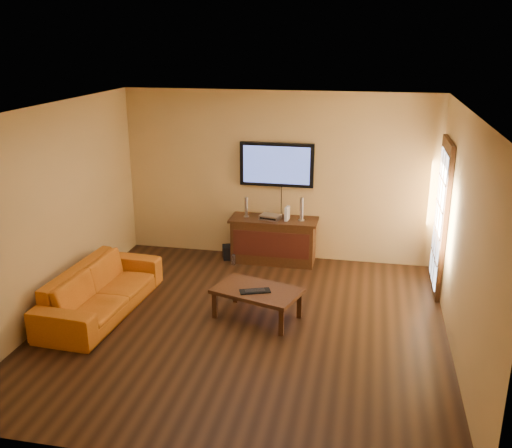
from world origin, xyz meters
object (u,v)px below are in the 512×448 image
(av_receiver, at_px, (271,217))
(bottle, at_px, (233,260))
(media_console, at_px, (273,240))
(coffee_table, at_px, (257,293))
(keyboard, at_px, (255,291))
(sofa, at_px, (101,283))
(speaker_right, at_px, (302,210))
(subwoofer, at_px, (230,252))
(speaker_left, at_px, (246,208))
(game_console, at_px, (287,214))
(television, at_px, (277,165))

(av_receiver, xyz_separation_m, bottle, (-0.55, -0.26, -0.67))
(media_console, xyz_separation_m, coffee_table, (0.13, -1.97, -0.01))
(keyboard, bearing_deg, av_receiver, 94.65)
(media_console, distance_m, sofa, 2.92)
(media_console, height_order, sofa, sofa)
(av_receiver, relative_size, keyboard, 0.76)
(coffee_table, xyz_separation_m, av_receiver, (-0.17, 1.94, 0.41))
(speaker_right, distance_m, subwoofer, 1.41)
(media_console, distance_m, subwoofer, 0.77)
(speaker_right, xyz_separation_m, bottle, (-1.04, -0.29, -0.80))
(speaker_left, xyz_separation_m, av_receiver, (0.40, -0.04, -0.11))
(bottle, bearing_deg, av_receiver, 25.62)
(coffee_table, relative_size, game_console, 5.62)
(sofa, height_order, keyboard, sofa)
(speaker_left, xyz_separation_m, game_console, (0.67, -0.05, -0.04))
(speaker_right, height_order, bottle, speaker_right)
(av_receiver, distance_m, bottle, 0.91)
(av_receiver, bearing_deg, coffee_table, -72.05)
(coffee_table, distance_m, av_receiver, 1.99)
(av_receiver, xyz_separation_m, subwoofer, (-0.68, 0.00, -0.65))
(speaker_right, relative_size, subwoofer, 1.67)
(speaker_right, xyz_separation_m, av_receiver, (-0.49, -0.02, -0.13))
(subwoofer, height_order, keyboard, keyboard)
(av_receiver, height_order, game_console, game_console)
(television, relative_size, subwoofer, 5.35)
(television, xyz_separation_m, speaker_left, (-0.45, -0.20, -0.68))
(sofa, xyz_separation_m, speaker_left, (1.47, 2.21, 0.46))
(media_console, distance_m, game_console, 0.52)
(coffee_table, height_order, sofa, sofa)
(television, bearing_deg, game_console, -48.89)
(media_console, bearing_deg, coffee_table, -86.28)
(subwoofer, bearing_deg, speaker_left, -11.66)
(speaker_left, bearing_deg, coffee_table, -73.81)
(bottle, bearing_deg, sofa, -124.84)
(television, relative_size, speaker_left, 3.66)
(speaker_left, bearing_deg, media_console, -2.68)
(coffee_table, bearing_deg, speaker_right, 80.92)
(media_console, bearing_deg, speaker_left, 177.32)
(media_console, bearing_deg, speaker_right, -0.16)
(speaker_right, bearing_deg, av_receiver, -177.34)
(keyboard, bearing_deg, speaker_right, 81.00)
(television, bearing_deg, coffee_table, -86.66)
(television, bearing_deg, speaker_right, -27.05)
(av_receiver, bearing_deg, media_console, 39.90)
(av_receiver, relative_size, subwoofer, 1.42)
(television, bearing_deg, subwoofer, -161.29)
(sofa, bearing_deg, television, -35.34)
(coffee_table, xyz_separation_m, subwoofer, (-0.85, 1.94, -0.24))
(speaker_left, distance_m, keyboard, 2.19)
(television, bearing_deg, av_receiver, -100.66)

